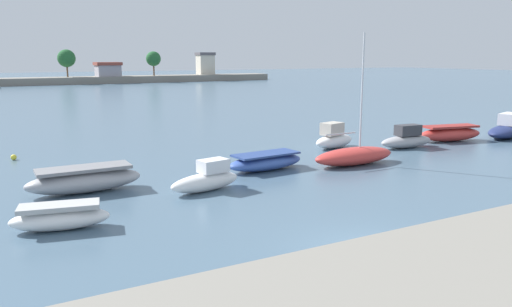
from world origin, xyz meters
The scene contains 12 objects.
ground_plane centered at (0.00, 0.00, 0.00)m, with size 400.00×400.00×0.00m, color #476075.
moored_boat_1 centered at (-8.32, 7.19, 0.44)m, with size 3.59×1.86×0.94m.
moored_boat_2 centered at (-6.64, 11.95, 0.56)m, with size 5.12×1.73×1.17m.
moored_boat_3 centered at (-1.66, 9.52, 0.54)m, with size 3.74×1.76×1.42m.
moored_boat_4 centered at (2.86, 11.95, 0.44)m, with size 4.73×2.15×0.92m.
moored_boat_5 centered at (7.95, 10.67, 0.52)m, with size 5.32×1.80×7.39m.
moored_boat_6 centered at (10.14, 15.44, 0.65)m, with size 3.67×2.12×1.74m.
moored_boat_7 centered at (14.56, 13.17, 0.56)m, with size 4.18×1.64×1.55m.
moored_boat_8 centered at (19.30, 13.59, 0.56)m, with size 5.27×2.56×1.16m.
moored_boat_9 centered at (24.59, 12.72, 0.62)m, with size 5.80×3.59×1.81m.
mooring_buoy_0 centered at (-9.10, 21.40, 0.17)m, with size 0.34×0.34×0.34m, color yellow.
distant_shoreline centered at (-1.51, 107.37, 2.18)m, with size 112.05×7.54×7.90m.
Camera 1 is at (-10.28, -11.01, 6.09)m, focal length 34.81 mm.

